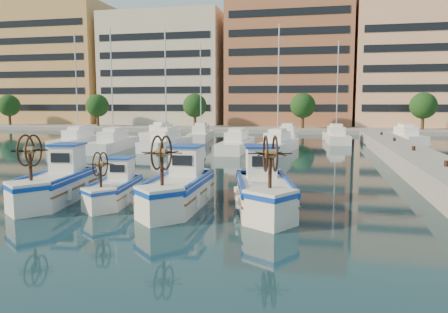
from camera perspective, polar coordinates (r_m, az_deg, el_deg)
ground at (r=19.58m, az=-7.76°, el=-6.06°), size 300.00×300.00×0.00m
quay at (r=26.96m, az=25.91°, el=-1.86°), size 3.00×60.00×1.20m
waterfront at (r=83.28m, az=14.33°, el=11.23°), size 180.00×40.00×25.60m
yacht_marina at (r=47.00m, az=0.37°, el=2.13°), size 37.09×24.18×11.50m
fishing_boat_a at (r=21.26m, az=-21.02°, el=-3.04°), size 2.66×5.18×3.16m
fishing_boat_b at (r=20.16m, az=-14.03°, el=-3.89°), size 2.03×3.99×2.43m
fishing_boat_c at (r=18.82m, az=-5.86°, el=-3.81°), size 2.18×5.15×3.20m
fishing_boat_d at (r=18.26m, az=5.19°, el=-4.09°), size 3.17×5.36×3.24m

